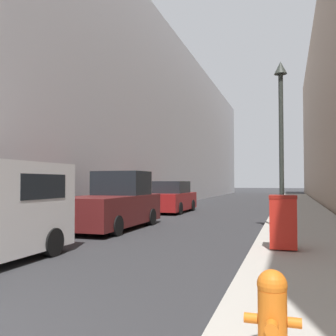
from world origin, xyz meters
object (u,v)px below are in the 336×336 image
object	(u,v)px
fire_hydrant	(272,311)
trash_bin	(283,222)
parked_sedan_near	(172,198)
pickup_truck	(113,204)
lamppost	(281,128)

from	to	relation	value
fire_hydrant	trash_bin	size ratio (longest dim) A/B	0.62
fire_hydrant	parked_sedan_near	distance (m)	17.25
fire_hydrant	pickup_truck	world-z (taller)	pickup_truck
trash_bin	pickup_truck	distance (m)	6.75
lamppost	parked_sedan_near	bearing A→B (deg)	131.12
lamppost	pickup_truck	world-z (taller)	lamppost
lamppost	trash_bin	bearing A→B (deg)	-88.70
trash_bin	lamppost	bearing A→B (deg)	91.30
fire_hydrant	trash_bin	bearing A→B (deg)	89.73
fire_hydrant	lamppost	xyz separation A→B (m)	(-0.06, 9.42, 2.93)
fire_hydrant	parked_sedan_near	world-z (taller)	parked_sedan_near
parked_sedan_near	lamppost	bearing A→B (deg)	-48.88
trash_bin	parked_sedan_near	world-z (taller)	parked_sedan_near
lamppost	fire_hydrant	bearing A→B (deg)	-89.63
fire_hydrant	parked_sedan_near	xyz separation A→B (m)	(-5.96, 16.18, 0.24)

